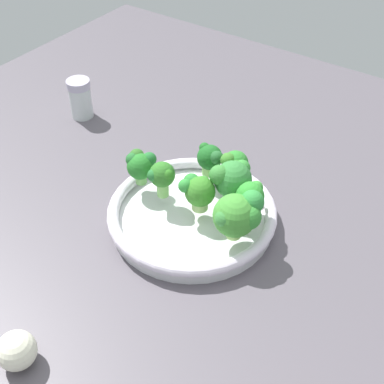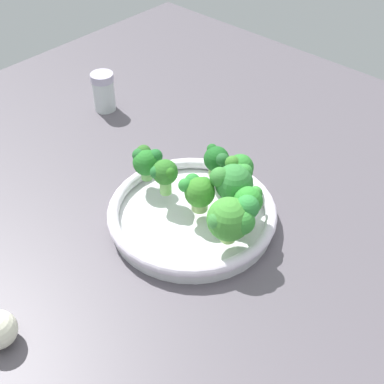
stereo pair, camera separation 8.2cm
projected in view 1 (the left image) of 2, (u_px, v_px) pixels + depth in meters
The scene contains 12 objects.
ground_plane at pixel (176, 238), 85.53cm from camera, with size 130.00×130.00×2.50cm, color #565058.
bowl at pixel (192, 215), 85.29cm from camera, with size 26.26×26.26×3.29cm.
broccoli_floret_0 at pixel (250, 196), 80.35cm from camera, with size 4.65×4.45×6.03cm.
broccoli_floret_1 at pixel (232, 179), 82.26cm from camera, with size 6.27×5.89×7.32cm.
broccoli_floret_2 at pixel (199, 191), 82.10cm from camera, with size 5.05×4.93×5.63cm.
broccoli_floret_3 at pixel (234, 164), 86.22cm from camera, with size 4.51×4.18×6.02cm.
broccoli_floret_4 at pixel (210, 158), 88.47cm from camera, with size 4.15×4.93×5.34cm.
broccoli_floret_5 at pixel (162, 176), 83.82cm from camera, with size 4.19×4.14×6.09cm.
broccoli_floret_6 at pixel (140, 164), 86.76cm from camera, with size 4.65×4.50×5.51cm.
broccoli_floret_7 at pixel (237, 215), 76.77cm from camera, with size 7.56×6.85×7.28cm.
garlic_bulb at pixel (17, 350), 65.88cm from camera, with size 4.96×4.96×4.96cm, color #EEEBCE.
pepper_shaker at pixel (80, 98), 107.26cm from camera, with size 4.54×4.54×7.92cm.
Camera 1 is at (48.14, 36.58, 59.71)cm, focal length 51.46 mm.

